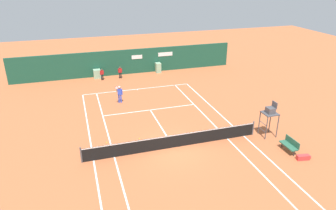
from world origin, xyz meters
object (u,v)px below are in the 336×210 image
ball_kid_right_post (120,72)px  tennis_ball_near_service_line (139,138)px  umpire_chair (270,113)px  tennis_ball_by_sideline (107,142)px  tennis_ball_mid_court (182,91)px  ball_kid_left_post (102,74)px  player_bench (290,144)px  equipment_bag (304,157)px  player_on_baseline (120,93)px

ball_kid_right_post → tennis_ball_near_service_line: 13.82m
umpire_chair → tennis_ball_by_sideline: (-11.20, 2.35, -1.74)m
umpire_chair → ball_kid_right_post: size_ratio=1.97×
tennis_ball_by_sideline → tennis_ball_near_service_line: 2.29m
tennis_ball_mid_court → ball_kid_left_post: bearing=141.0°
tennis_ball_near_service_line → player_bench: bearing=-26.4°
player_bench → equipment_bag: player_bench is taller
player_bench → tennis_ball_mid_court: player_bench is taller
player_bench → tennis_ball_near_service_line: (-9.08, 4.50, -0.48)m
player_bench → ball_kid_right_post: ball_kid_right_post is taller
umpire_chair → player_bench: 2.61m
ball_kid_left_post → equipment_bag: bearing=107.9°
ball_kid_left_post → tennis_ball_near_service_line: 13.83m
tennis_ball_by_sideline → tennis_ball_mid_court: size_ratio=1.00×
player_on_baseline → ball_kid_right_post: player_on_baseline is taller
player_bench → equipment_bag: (0.26, -1.14, -0.35)m
player_on_baseline → tennis_ball_by_sideline: (-2.06, -6.82, -0.89)m
tennis_ball_near_service_line → ball_kid_left_post: bearing=94.3°
equipment_bag → ball_kid_right_post: size_ratio=0.72×
player_on_baseline → tennis_ball_mid_court: size_ratio=26.06×
ball_kid_left_post → tennis_ball_by_sideline: size_ratio=18.53×
player_bench → tennis_ball_by_sideline: player_bench is taller
tennis_ball_by_sideline → tennis_ball_near_service_line: bearing=-3.3°
player_bench → ball_kid_right_post: size_ratio=1.05×
tennis_ball_mid_court → tennis_ball_near_service_line: bearing=-127.0°
equipment_bag → tennis_ball_near_service_line: (-9.34, 5.64, -0.13)m
umpire_chair → player_bench: size_ratio=1.87×
ball_kid_right_post → tennis_ball_mid_court: bearing=131.3°
ball_kid_left_post → umpire_chair: bearing=111.7°
umpire_chair → ball_kid_left_post: 18.86m
tennis_ball_mid_court → tennis_ball_near_service_line: same height
ball_kid_left_post → tennis_ball_mid_court: 9.13m
umpire_chair → player_on_baseline: (-9.14, 9.17, -0.84)m
equipment_bag → ball_kid_left_post: ball_kid_left_post is taller
player_bench → equipment_bag: bearing=-167.0°
player_bench → ball_kid_right_post: bearing=24.0°
tennis_ball_by_sideline → player_bench: bearing=-22.2°
tennis_ball_by_sideline → tennis_ball_near_service_line: size_ratio=1.00×
player_on_baseline → ball_kid_right_post: size_ratio=1.35×
ball_kid_left_post → tennis_ball_near_service_line: (1.03, -13.77, -0.69)m
umpire_chair → tennis_ball_near_service_line: 9.36m
player_on_baseline → equipment_bag: bearing=136.3°
umpire_chair → ball_kid_right_post: 17.90m
tennis_ball_near_service_line → tennis_ball_mid_court: bearing=53.0°
player_bench → equipment_bag: 1.22m
player_bench → player_on_baseline: 14.75m
umpire_chair → equipment_bag: 3.80m
tennis_ball_mid_court → tennis_ball_by_sideline: bearing=-136.5°
player_on_baseline → tennis_ball_near_service_line: size_ratio=26.06×
player_on_baseline → ball_kid_right_post: 6.92m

